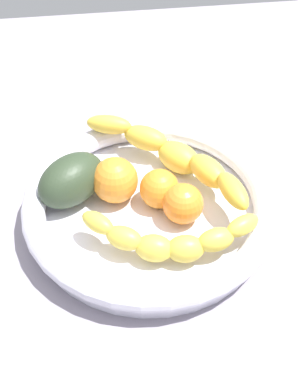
# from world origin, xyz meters

# --- Properties ---
(kitchen_counter) EXTENTS (1.20, 1.20, 0.03)m
(kitchen_counter) POSITION_xyz_m (0.00, 0.00, 0.01)
(kitchen_counter) COLOR gray
(kitchen_counter) RESTS_ON ground
(fruit_bowl) EXTENTS (0.32, 0.32, 0.05)m
(fruit_bowl) POSITION_xyz_m (0.00, 0.00, 0.05)
(fruit_bowl) COLOR white
(fruit_bowl) RESTS_ON kitchen_counter
(banana_draped_left) EXTENTS (0.19, 0.21, 0.06)m
(banana_draped_left) POSITION_xyz_m (0.04, 0.06, 0.08)
(banana_draped_left) COLOR yellow
(banana_draped_left) RESTS_ON fruit_bowl
(banana_draped_right) EXTENTS (0.21, 0.08, 0.04)m
(banana_draped_right) POSITION_xyz_m (0.01, -0.08, 0.07)
(banana_draped_right) COLOR gold
(banana_draped_right) RESTS_ON fruit_bowl
(orange_front) EXTENTS (0.06, 0.06, 0.06)m
(orange_front) POSITION_xyz_m (-0.04, 0.03, 0.08)
(orange_front) COLOR orange
(orange_front) RESTS_ON fruit_bowl
(orange_mid_left) EXTENTS (0.05, 0.05, 0.05)m
(orange_mid_left) POSITION_xyz_m (0.04, -0.02, 0.07)
(orange_mid_left) COLOR orange
(orange_mid_left) RESTS_ON fruit_bowl
(orange_mid_right) EXTENTS (0.05, 0.05, 0.05)m
(orange_mid_right) POSITION_xyz_m (0.01, 0.01, 0.07)
(orange_mid_right) COLOR orange
(orange_mid_right) RESTS_ON fruit_bowl
(avocado_dark) EXTENTS (0.11, 0.11, 0.06)m
(avocado_dark) POSITION_xyz_m (-0.09, 0.03, 0.08)
(avocado_dark) COLOR #2E3C28
(avocado_dark) RESTS_ON fruit_bowl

